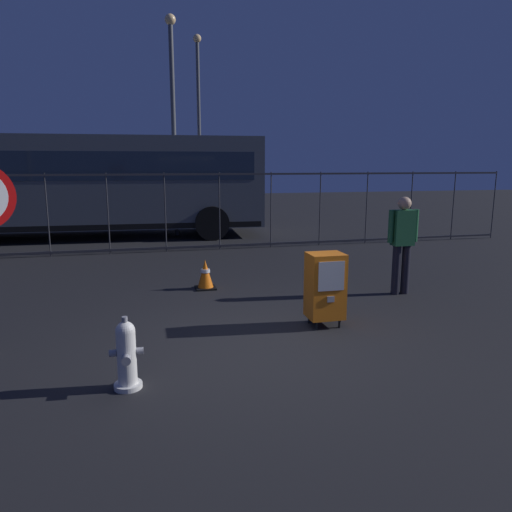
# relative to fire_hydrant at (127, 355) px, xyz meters

# --- Properties ---
(ground_plane) EXTENTS (60.00, 60.00, 0.00)m
(ground_plane) POSITION_rel_fire_hydrant_xyz_m (1.49, 0.74, -0.35)
(ground_plane) COLOR black
(fire_hydrant) EXTENTS (0.33, 0.32, 0.75)m
(fire_hydrant) POSITION_rel_fire_hydrant_xyz_m (0.00, 0.00, 0.00)
(fire_hydrant) COLOR silver
(fire_hydrant) RESTS_ON ground_plane
(newspaper_box_primary) EXTENTS (0.48, 0.42, 1.02)m
(newspaper_box_primary) POSITION_rel_fire_hydrant_xyz_m (2.61, 1.30, 0.22)
(newspaper_box_primary) COLOR black
(newspaper_box_primary) RESTS_ON ground_plane
(pedestrian) EXTENTS (0.55, 0.22, 1.67)m
(pedestrian) POSITION_rel_fire_hydrant_xyz_m (4.49, 2.53, 0.60)
(pedestrian) COLOR black
(pedestrian) RESTS_ON ground_plane
(traffic_cone) EXTENTS (0.36, 0.36, 0.53)m
(traffic_cone) POSITION_rel_fire_hydrant_xyz_m (1.27, 3.67, -0.09)
(traffic_cone) COLOR black
(traffic_cone) RESTS_ON ground_plane
(fence_barrier) EXTENTS (18.03, 0.04, 2.00)m
(fence_barrier) POSITION_rel_fire_hydrant_xyz_m (1.49, 7.57, 0.67)
(fence_barrier) COLOR #2D2D33
(fence_barrier) RESTS_ON ground_plane
(bus_near) EXTENTS (10.61, 3.19, 3.00)m
(bus_near) POSITION_rel_fire_hydrant_xyz_m (-1.39, 10.57, 1.36)
(bus_near) COLOR #4C5156
(bus_near) RESTS_ON ground_plane
(street_light_near_left) EXTENTS (0.32, 0.32, 7.14)m
(street_light_near_left) POSITION_rel_fire_hydrant_xyz_m (2.62, 15.05, 3.78)
(street_light_near_left) COLOR #4C4F54
(street_light_near_left) RESTS_ON ground_plane
(street_light_near_right) EXTENTS (0.32, 0.32, 6.49)m
(street_light_near_right) POSITION_rel_fire_hydrant_xyz_m (1.28, 10.40, 3.44)
(street_light_near_right) COLOR #4C4F54
(street_light_near_right) RESTS_ON ground_plane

